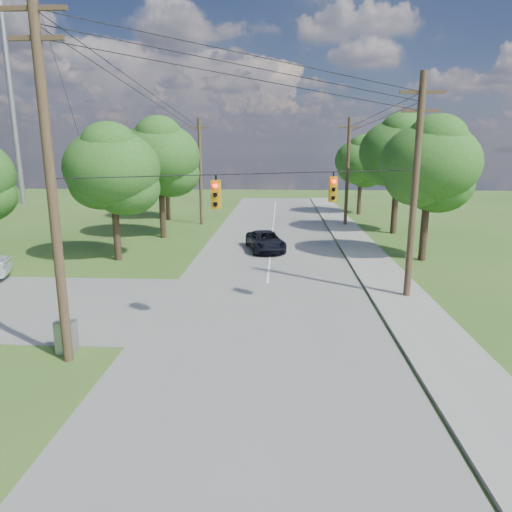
# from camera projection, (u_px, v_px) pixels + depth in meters

# --- Properties ---
(ground) EXTENTS (140.00, 140.00, 0.00)m
(ground) POSITION_uv_depth(u_px,v_px,m) (199.00, 369.00, 15.12)
(ground) COLOR #31551C
(ground) RESTS_ON ground
(main_road) EXTENTS (10.00, 100.00, 0.03)m
(main_road) POSITION_uv_depth(u_px,v_px,m) (264.00, 316.00, 19.88)
(main_road) COLOR gray
(main_road) RESTS_ON ground
(sidewalk_east) EXTENTS (2.60, 100.00, 0.12)m
(sidewalk_east) POSITION_uv_depth(u_px,v_px,m) (420.00, 318.00, 19.52)
(sidewalk_east) COLOR gray
(sidewalk_east) RESTS_ON ground
(pole_sw) EXTENTS (2.00, 0.32, 12.00)m
(pole_sw) POSITION_uv_depth(u_px,v_px,m) (50.00, 178.00, 14.33)
(pole_sw) COLOR brown
(pole_sw) RESTS_ON ground
(pole_ne) EXTENTS (2.00, 0.32, 10.50)m
(pole_ne) POSITION_uv_depth(u_px,v_px,m) (415.00, 186.00, 21.20)
(pole_ne) COLOR brown
(pole_ne) RESTS_ON ground
(pole_north_e) EXTENTS (2.00, 0.32, 10.00)m
(pole_north_e) POSITION_uv_depth(u_px,v_px,m) (347.00, 171.00, 42.67)
(pole_north_e) COLOR brown
(pole_north_e) RESTS_ON ground
(pole_north_w) EXTENTS (2.00, 0.32, 10.00)m
(pole_north_w) POSITION_uv_depth(u_px,v_px,m) (200.00, 171.00, 43.39)
(pole_north_w) COLOR brown
(pole_north_w) RESTS_ON ground
(power_lines) EXTENTS (13.93, 29.62, 4.93)m
(power_lines) POSITION_uv_depth(u_px,v_px,m) (260.00, 110.00, 24.19)
(power_lines) COLOR black
(power_lines) RESTS_ON ground
(traffic_signals) EXTENTS (4.91, 3.27, 1.05)m
(traffic_signals) POSITION_uv_depth(u_px,v_px,m) (278.00, 191.00, 18.05)
(traffic_signals) COLOR #C98B0B
(traffic_signals) RESTS_ON ground
(radio_mast) EXTENTS (0.70, 0.70, 45.00)m
(radio_mast) POSITION_uv_depth(u_px,v_px,m) (3.00, 22.00, 56.41)
(radio_mast) COLOR gray
(radio_mast) RESTS_ON ground
(tree_w_near) EXTENTS (6.00, 6.00, 8.40)m
(tree_w_near) POSITION_uv_depth(u_px,v_px,m) (112.00, 169.00, 28.78)
(tree_w_near) COLOR #412F20
(tree_w_near) RESTS_ON ground
(tree_w_mid) EXTENTS (6.40, 6.40, 9.22)m
(tree_w_mid) POSITION_uv_depth(u_px,v_px,m) (160.00, 156.00, 36.36)
(tree_w_mid) COLOR #412F20
(tree_w_mid) RESTS_ON ground
(tree_w_far) EXTENTS (6.00, 6.00, 8.73)m
(tree_w_far) POSITION_uv_depth(u_px,v_px,m) (166.00, 158.00, 46.26)
(tree_w_far) COLOR #412F20
(tree_w_far) RESTS_ON ground
(tree_e_near) EXTENTS (6.20, 6.20, 8.81)m
(tree_e_near) POSITION_uv_depth(u_px,v_px,m) (430.00, 164.00, 28.64)
(tree_e_near) COLOR #412F20
(tree_e_near) RESTS_ON ground
(tree_e_mid) EXTENTS (6.60, 6.60, 9.64)m
(tree_e_mid) POSITION_uv_depth(u_px,v_px,m) (399.00, 152.00, 38.19)
(tree_e_mid) COLOR #412F20
(tree_e_mid) RESTS_ON ground
(tree_e_far) EXTENTS (5.80, 5.80, 8.32)m
(tree_e_far) POSITION_uv_depth(u_px,v_px,m) (361.00, 161.00, 50.14)
(tree_e_far) COLOR #412F20
(tree_e_far) RESTS_ON ground
(car_main_north) EXTENTS (3.34, 5.33, 1.37)m
(car_main_north) POSITION_uv_depth(u_px,v_px,m) (265.00, 241.00, 32.68)
(car_main_north) COLOR black
(car_main_north) RESTS_ON main_road
(control_cabinet) EXTENTS (0.68, 0.50, 1.20)m
(control_cabinet) POSITION_uv_depth(u_px,v_px,m) (66.00, 337.00, 16.21)
(control_cabinet) COLOR gray
(control_cabinet) RESTS_ON ground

